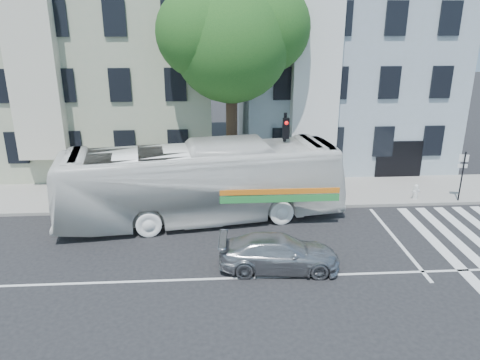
{
  "coord_description": "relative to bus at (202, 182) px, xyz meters",
  "views": [
    {
      "loc": [
        -1.06,
        -14.35,
        8.79
      ],
      "look_at": [
        0.1,
        3.59,
        2.4
      ],
      "focal_mm": 35.0,
      "sensor_mm": 36.0,
      "label": 1
    }
  ],
  "objects": [
    {
      "name": "ground",
      "position": [
        1.5,
        -5.2,
        -1.76
      ],
      "size": [
        120.0,
        120.0,
        0.0
      ],
      "primitive_type": "plane",
      "color": "black",
      "rests_on": "ground"
    },
    {
      "name": "sidewalk_far",
      "position": [
        1.5,
        2.8,
        -1.68
      ],
      "size": [
        80.0,
        4.0,
        0.15
      ],
      "primitive_type": "cube",
      "color": "gray",
      "rests_on": "ground"
    },
    {
      "name": "building_left",
      "position": [
        -5.5,
        9.8,
        3.74
      ],
      "size": [
        12.0,
        10.0,
        11.0
      ],
      "primitive_type": "cube",
      "color": "#9CA68B",
      "rests_on": "ground"
    },
    {
      "name": "building_right",
      "position": [
        8.5,
        9.8,
        3.74
      ],
      "size": [
        12.0,
        10.0,
        11.0
      ],
      "primitive_type": "cube",
      "color": "#A1B0C0",
      "rests_on": "ground"
    },
    {
      "name": "street_tree",
      "position": [
        1.56,
        3.54,
        6.08
      ],
      "size": [
        7.3,
        5.9,
        11.1
      ],
      "color": "#2D2116",
      "rests_on": "ground"
    },
    {
      "name": "bus",
      "position": [
        0.0,
        0.0,
        0.0
      ],
      "size": [
        4.81,
        12.9,
        3.51
      ],
      "primitive_type": "imported",
      "rotation": [
        0.0,
        0.0,
        1.72
      ],
      "color": "white",
      "rests_on": "ground"
    },
    {
      "name": "sedan",
      "position": [
        2.83,
        -4.61,
        -1.12
      ],
      "size": [
        2.12,
        4.5,
        1.27
      ],
      "primitive_type": "imported",
      "rotation": [
        0.0,
        0.0,
        1.49
      ],
      "color": "#A3A4AA",
      "rests_on": "ground"
    },
    {
      "name": "hedge",
      "position": [
        -0.65,
        1.6,
        -1.26
      ],
      "size": [
        8.43,
        3.02,
        0.7
      ],
      "primitive_type": null,
      "rotation": [
        0.0,
        0.0,
        -0.26
      ],
      "color": "#246320",
      "rests_on": "sidewalk_far"
    },
    {
      "name": "traffic_signal",
      "position": [
        3.85,
        1.1,
        1.2
      ],
      "size": [
        0.48,
        0.54,
        4.58
      ],
      "rotation": [
        0.0,
        0.0,
        -0.1
      ],
      "color": "black",
      "rests_on": "ground"
    },
    {
      "name": "fire_hydrant",
      "position": [
        10.5,
        1.4,
        -1.22
      ],
      "size": [
        0.43,
        0.29,
        0.75
      ],
      "rotation": [
        0.0,
        0.0,
        0.41
      ],
      "color": "silver",
      "rests_on": "sidewalk_far"
    },
    {
      "name": "far_sign_pole",
      "position": [
        12.53,
        1.09,
        -0.03
      ],
      "size": [
        0.44,
        0.21,
        2.48
      ],
      "rotation": [
        0.0,
        0.0,
        -0.23
      ],
      "color": "black",
      "rests_on": "sidewalk_far"
    }
  ]
}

